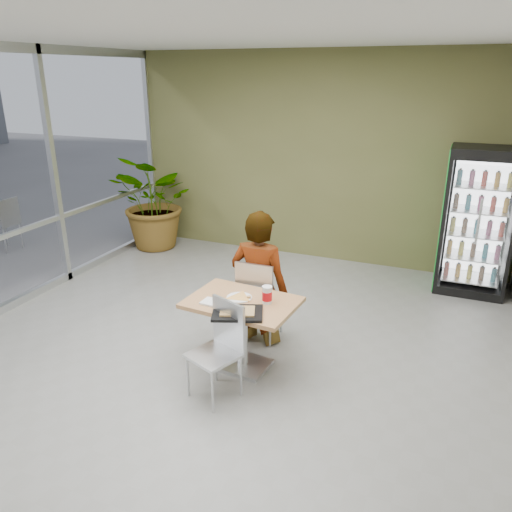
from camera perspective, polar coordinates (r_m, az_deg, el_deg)
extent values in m
plane|color=gray|center=(5.39, -4.80, -11.90)|extent=(7.00, 7.00, 0.00)
cube|color=#A47A46|center=(4.94, -1.61, -5.34)|extent=(1.12, 0.82, 0.04)
cylinder|color=#B7B9BC|center=(5.11, -1.57, -9.14)|extent=(0.11, 0.11, 0.71)
cube|color=#B7B9BC|center=(5.28, -1.53, -12.28)|extent=(0.56, 0.46, 0.04)
cube|color=#B7B9BC|center=(5.62, 0.54, -5.08)|extent=(0.43, 0.43, 0.03)
cube|color=#B7B9BC|center=(5.34, -0.26, -3.47)|extent=(0.43, 0.03, 0.51)
cylinder|color=#B7B9BC|center=(5.81, 2.90, -6.69)|extent=(0.02, 0.02, 0.46)
cylinder|color=#B7B9BC|center=(5.93, -0.46, -6.09)|extent=(0.02, 0.02, 0.46)
cylinder|color=#B7B9BC|center=(5.51, 1.62, -8.30)|extent=(0.02, 0.02, 0.46)
cylinder|color=#B7B9BC|center=(5.63, -1.91, -7.62)|extent=(0.02, 0.02, 0.46)
cube|color=#B7B9BC|center=(4.65, -4.87, -11.24)|extent=(0.53, 0.53, 0.03)
cube|color=#B7B9BC|center=(4.64, -3.14, -7.82)|extent=(0.39, 0.18, 0.48)
cylinder|color=#B7B9BC|center=(4.80, -7.81, -13.42)|extent=(0.02, 0.02, 0.44)
cylinder|color=#B7B9BC|center=(4.57, -5.00, -15.19)|extent=(0.02, 0.02, 0.44)
cylinder|color=#B7B9BC|center=(4.98, -4.59, -11.90)|extent=(0.02, 0.02, 0.44)
cylinder|color=#B7B9BC|center=(4.76, -1.74, -13.49)|extent=(0.02, 0.02, 0.44)
imported|color=black|center=(5.51, 0.35, -3.90)|extent=(0.67, 0.44, 1.81)
cylinder|color=silver|center=(4.98, -1.93, -4.78)|extent=(0.25, 0.25, 0.01)
cylinder|color=silver|center=(4.85, 1.27, -4.51)|extent=(0.09, 0.09, 0.17)
cylinder|color=red|center=(4.85, 1.27, -4.56)|extent=(0.10, 0.10, 0.09)
cylinder|color=silver|center=(4.81, 1.28, -3.56)|extent=(0.10, 0.10, 0.01)
cube|color=silver|center=(4.90, -5.23, -5.25)|extent=(0.17, 0.17, 0.02)
cube|color=black|center=(4.66, -2.12, -6.54)|extent=(0.55, 0.48, 0.03)
cube|color=black|center=(7.30, 23.99, 3.59)|extent=(0.89, 0.69, 1.97)
cube|color=green|center=(7.30, 20.49, 4.07)|extent=(0.01, 0.68, 1.93)
cube|color=white|center=(6.97, 24.02, 3.03)|extent=(0.71, 0.01, 1.58)
imported|color=#2E5C24|center=(8.61, -11.26, 6.05)|extent=(1.81, 1.70, 1.61)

